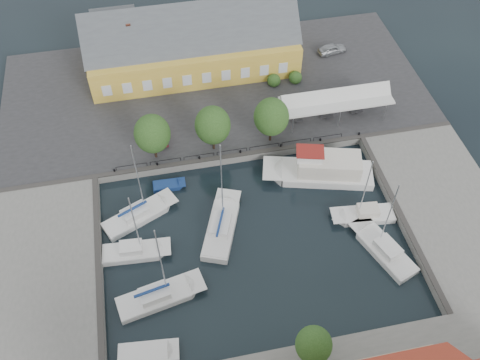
{
  "coord_description": "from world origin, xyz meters",
  "views": [
    {
      "loc": [
        -7.94,
        -32.61,
        47.89
      ],
      "look_at": [
        0.0,
        6.0,
        1.5
      ],
      "focal_mm": 40.0,
      "sensor_mm": 36.0,
      "label": 1
    }
  ],
  "objects_px": {
    "center_sailboat": "(222,227)",
    "west_boat_c": "(135,252)",
    "car_silver": "(332,49)",
    "trawler": "(322,171)",
    "tent_canopy": "(336,100)",
    "east_boat_b": "(364,216)",
    "west_boat_d": "(159,297)",
    "launch_sw": "(147,354)",
    "warehouse": "(188,46)",
    "car_red": "(160,134)",
    "west_boat_a": "(139,216)",
    "east_boat_c": "(384,250)",
    "launch_nw": "(169,186)"
  },
  "relations": [
    {
      "from": "trawler",
      "to": "east_boat_c",
      "type": "bearing_deg",
      "value": -74.11
    },
    {
      "from": "car_red",
      "to": "launch_nw",
      "type": "height_order",
      "value": "car_red"
    },
    {
      "from": "east_boat_b",
      "to": "west_boat_a",
      "type": "height_order",
      "value": "west_boat_a"
    },
    {
      "from": "center_sailboat",
      "to": "west_boat_d",
      "type": "height_order",
      "value": "center_sailboat"
    },
    {
      "from": "tent_canopy",
      "to": "west_boat_d",
      "type": "height_order",
      "value": "west_boat_d"
    },
    {
      "from": "trawler",
      "to": "west_boat_c",
      "type": "distance_m",
      "value": 23.34
    },
    {
      "from": "car_red",
      "to": "center_sailboat",
      "type": "xyz_separation_m",
      "value": [
        5.03,
        -14.34,
        -1.3
      ]
    },
    {
      "from": "center_sailboat",
      "to": "trawler",
      "type": "height_order",
      "value": "center_sailboat"
    },
    {
      "from": "car_silver",
      "to": "launch_nw",
      "type": "relative_size",
      "value": 1.07
    },
    {
      "from": "car_red",
      "to": "east_boat_b",
      "type": "distance_m",
      "value": 26.2
    },
    {
      "from": "east_boat_b",
      "to": "west_boat_d",
      "type": "distance_m",
      "value": 23.91
    },
    {
      "from": "east_boat_b",
      "to": "west_boat_a",
      "type": "xyz_separation_m",
      "value": [
        -24.46,
        5.01,
        0.01
      ]
    },
    {
      "from": "west_boat_a",
      "to": "trawler",
      "type": "bearing_deg",
      "value": 4.5
    },
    {
      "from": "west_boat_a",
      "to": "launch_nw",
      "type": "bearing_deg",
      "value": 45.03
    },
    {
      "from": "car_red",
      "to": "center_sailboat",
      "type": "distance_m",
      "value": 15.25
    },
    {
      "from": "trawler",
      "to": "launch_sw",
      "type": "distance_m",
      "value": 28.3
    },
    {
      "from": "east_boat_c",
      "to": "west_boat_d",
      "type": "distance_m",
      "value": 23.77
    },
    {
      "from": "car_red",
      "to": "trawler",
      "type": "distance_m",
      "value": 20.2
    },
    {
      "from": "east_boat_b",
      "to": "west_boat_c",
      "type": "xyz_separation_m",
      "value": [
        -25.22,
        0.3,
        0.0
      ]
    },
    {
      "from": "west_boat_c",
      "to": "east_boat_c",
      "type": "bearing_deg",
      "value": -11.07
    },
    {
      "from": "trawler",
      "to": "east_boat_b",
      "type": "bearing_deg",
      "value": -67.4
    },
    {
      "from": "center_sailboat",
      "to": "west_boat_c",
      "type": "height_order",
      "value": "center_sailboat"
    },
    {
      "from": "west_boat_c",
      "to": "launch_nw",
      "type": "height_order",
      "value": "west_boat_c"
    },
    {
      "from": "car_red",
      "to": "west_boat_a",
      "type": "relative_size",
      "value": 0.35
    },
    {
      "from": "west_boat_c",
      "to": "tent_canopy",
      "type": "bearing_deg",
      "value": 29.47
    },
    {
      "from": "tent_canopy",
      "to": "east_boat_b",
      "type": "bearing_deg",
      "value": -95.12
    },
    {
      "from": "car_red",
      "to": "launch_nw",
      "type": "bearing_deg",
      "value": -93.21
    },
    {
      "from": "west_boat_d",
      "to": "car_red",
      "type": "bearing_deg",
      "value": 83.26
    },
    {
      "from": "trawler",
      "to": "west_boat_d",
      "type": "bearing_deg",
      "value": -149.45
    },
    {
      "from": "warehouse",
      "to": "east_boat_b",
      "type": "relative_size",
      "value": 2.9
    },
    {
      "from": "car_red",
      "to": "west_boat_d",
      "type": "relative_size",
      "value": 0.34
    },
    {
      "from": "car_silver",
      "to": "west_boat_a",
      "type": "height_order",
      "value": "west_boat_a"
    },
    {
      "from": "tent_canopy",
      "to": "launch_sw",
      "type": "relative_size",
      "value": 2.39
    },
    {
      "from": "east_boat_b",
      "to": "center_sailboat",
      "type": "bearing_deg",
      "value": 174.4
    },
    {
      "from": "launch_nw",
      "to": "east_boat_c",
      "type": "bearing_deg",
      "value": -32.51
    },
    {
      "from": "west_boat_a",
      "to": "west_boat_d",
      "type": "bearing_deg",
      "value": -83.6
    },
    {
      "from": "warehouse",
      "to": "west_boat_c",
      "type": "bearing_deg",
      "value": -109.09
    },
    {
      "from": "car_silver",
      "to": "trawler",
      "type": "bearing_deg",
      "value": 150.22
    },
    {
      "from": "car_red",
      "to": "launch_sw",
      "type": "distance_m",
      "value": 27.12
    },
    {
      "from": "west_boat_a",
      "to": "launch_sw",
      "type": "relative_size",
      "value": 1.96
    },
    {
      "from": "center_sailboat",
      "to": "tent_canopy",
      "type": "bearing_deg",
      "value": 38.82
    },
    {
      "from": "trawler",
      "to": "east_boat_c",
      "type": "height_order",
      "value": "east_boat_c"
    },
    {
      "from": "tent_canopy",
      "to": "west_boat_c",
      "type": "bearing_deg",
      "value": -150.53
    },
    {
      "from": "east_boat_b",
      "to": "west_boat_c",
      "type": "height_order",
      "value": "west_boat_c"
    },
    {
      "from": "car_red",
      "to": "west_boat_d",
      "type": "bearing_deg",
      "value": -100.55
    },
    {
      "from": "east_boat_c",
      "to": "trawler",
      "type": "bearing_deg",
      "value": 105.89
    },
    {
      "from": "trawler",
      "to": "tent_canopy",
      "type": "bearing_deg",
      "value": 64.19
    },
    {
      "from": "launch_nw",
      "to": "west_boat_a",
      "type": "bearing_deg",
      "value": -134.97
    },
    {
      "from": "trawler",
      "to": "launch_sw",
      "type": "bearing_deg",
      "value": -141.6
    },
    {
      "from": "car_red",
      "to": "east_boat_c",
      "type": "relative_size",
      "value": 0.37
    }
  ]
}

